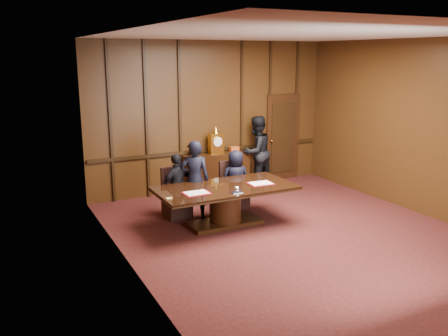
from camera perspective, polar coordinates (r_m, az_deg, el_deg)
name	(u,v)px	position (r m, az deg, el deg)	size (l,w,h in m)	color
room	(297,139)	(8.42, 8.73, 3.41)	(7.00, 7.04, 3.50)	#330F0E
sideboard	(216,170)	(11.28, -0.97, -0.30)	(1.60, 0.45, 1.54)	black
conference_table	(225,199)	(8.97, 0.15, -3.79)	(2.62, 1.32, 0.76)	black
folder_left	(196,193)	(8.47, -3.34, -3.02)	(0.47, 0.34, 0.02)	#A60F25
folder_right	(261,183)	(9.11, 4.43, -1.86)	(0.48, 0.36, 0.02)	#A60F25
inkstand	(237,190)	(8.50, 1.53, -2.63)	(0.20, 0.14, 0.12)	white
notepad	(169,198)	(8.21, -6.62, -3.64)	(0.10, 0.07, 0.01)	#F0DC75
chair_left	(176,202)	(9.55, -5.74, -4.14)	(0.51, 0.51, 0.99)	black
chair_right	(234,194)	(10.06, 1.17, -3.15)	(0.55, 0.55, 0.99)	black
signatory_left	(178,186)	(9.38, -5.61, -2.20)	(0.76, 0.32, 1.30)	black
signatory_right	(236,180)	(9.91, 1.41, -1.41)	(0.61, 0.40, 1.25)	black
witness_left	(195,180)	(9.29, -3.55, -1.43)	(0.57, 0.38, 1.57)	black
witness_right	(256,152)	(11.52, 3.91, 1.95)	(0.85, 0.66, 1.75)	black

